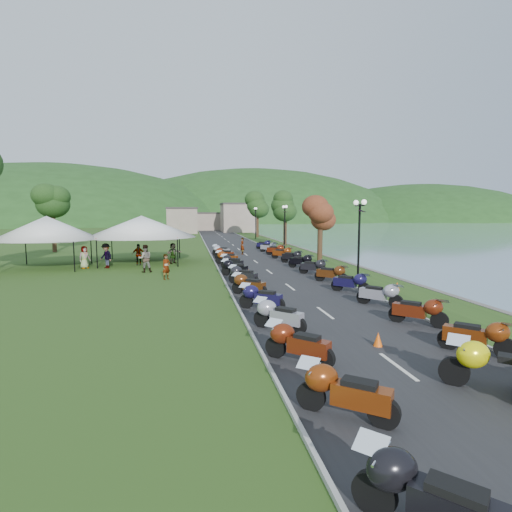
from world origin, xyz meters
name	(u,v)px	position (x,y,z in m)	size (l,w,h in m)	color
ground	(512,452)	(0.00, 0.00, 0.00)	(400.00, 400.00, 0.00)	#34571C
road	(239,249)	(0.00, 40.00, 0.01)	(7.00, 120.00, 0.02)	#272729
hills_backdrop	(200,221)	(0.00, 200.00, 0.00)	(360.00, 120.00, 76.00)	#285621
far_building	(205,220)	(-2.00, 85.00, 2.50)	(18.00, 16.00, 5.00)	gray
yellow_trike	(502,370)	(1.50, 2.00, 0.61)	(2.67, 1.67, 1.23)	yellow
moto_row_left	(251,285)	(-2.57, 14.06, 0.55)	(2.60, 39.86, 1.10)	#331411
moto_row_right	(322,270)	(2.79, 18.65, 0.55)	(2.60, 43.15, 1.10)	#331411
vendor_tent_main	(142,239)	(-9.58, 28.92, 2.00)	(6.05, 6.05, 4.00)	silver
vendor_tent_side	(48,242)	(-16.36, 26.86, 2.00)	(5.09, 5.09, 4.00)	silver
tree_lakeside	(320,225)	(5.46, 27.00, 3.19)	(2.30, 2.30, 6.39)	#264D1B
pedestrian_a	(167,280)	(-7.12, 19.89, 0.00)	(0.60, 0.44, 1.64)	slate
pedestrian_b	(145,272)	(-8.78, 23.33, 0.00)	(0.96, 0.53, 1.98)	slate
pedestrian_c	(107,268)	(-11.95, 25.97, 0.00)	(1.24, 0.51, 1.91)	slate
traffic_cone_near	(378,339)	(0.25, 5.67, 0.23)	(0.30, 0.30, 0.47)	#F2590C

